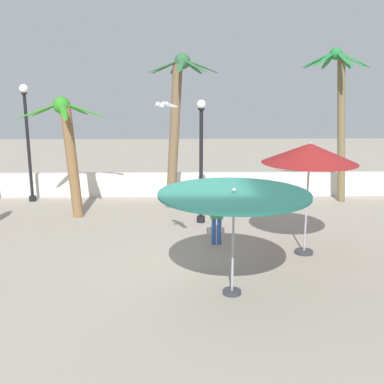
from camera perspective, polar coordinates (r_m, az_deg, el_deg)
ground_plane at (r=11.17m, az=0.28°, el=-10.38°), size 56.00×56.00×0.00m
boundary_wall at (r=18.74m, az=-0.30°, el=0.96°), size 25.20×0.30×0.96m
patio_umbrella_1 at (r=12.26m, az=14.39°, el=4.60°), size 2.48×2.48×3.03m
patio_umbrella_2 at (r=9.61m, az=5.23°, el=-0.59°), size 3.19×3.19×2.37m
palm_tree_0 at (r=18.30m, az=17.81°, el=10.06°), size 2.56×2.56×5.78m
palm_tree_2 at (r=15.98m, az=-15.09°, el=5.95°), size 2.85×2.82×4.08m
palm_tree_3 at (r=16.67m, az=-1.92°, el=9.62°), size 2.57×2.60×5.53m
lamp_post_0 at (r=18.64m, az=-19.73°, el=6.66°), size 0.34×0.34×4.47m
lamp_post_2 at (r=14.83m, az=1.14°, el=4.19°), size 0.29×0.29×4.00m
guest_1 at (r=13.01m, az=3.08°, el=-2.62°), size 0.56×0.25×1.54m
seagull_1 at (r=9.87m, az=-3.44°, el=10.72°), size 0.53×0.92×0.14m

